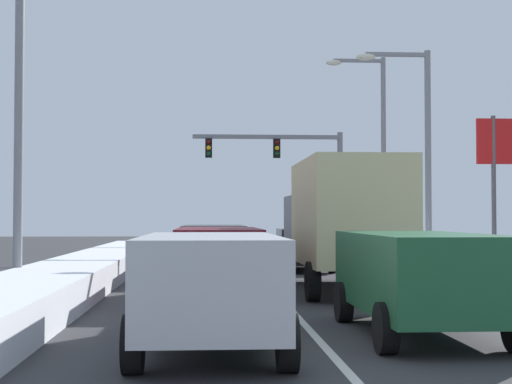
{
  "coord_description": "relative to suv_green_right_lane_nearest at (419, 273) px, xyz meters",
  "views": [
    {
      "loc": [
        -1.75,
        -4.85,
        1.94
      ],
      "look_at": [
        0.21,
        26.35,
        2.95
      ],
      "focal_mm": 54.32,
      "sensor_mm": 36.0,
      "label": 1
    }
  ],
  "objects": [
    {
      "name": "street_lamp_right_far",
      "position": [
        3.9,
        20.88,
        4.29
      ],
      "size": [
        2.66,
        0.36,
        8.96
      ],
      "color": "gray",
      "rests_on": "ground"
    },
    {
      "name": "ground_plane",
      "position": [
        -1.72,
        5.77,
        -1.02
      ],
      "size": [
        120.0,
        120.0,
        0.0
      ],
      "primitive_type": "plane",
      "color": "#333335"
    },
    {
      "name": "suv_green_right_lane_nearest",
      "position": [
        0.0,
        0.0,
        0.0
      ],
      "size": [
        2.16,
        4.9,
        1.67
      ],
      "color": "#1E5633",
      "rests_on": "ground"
    },
    {
      "name": "suv_silver_center_lane_nearest",
      "position": [
        -3.43,
        -1.18,
        0.0
      ],
      "size": [
        2.16,
        4.9,
        1.67
      ],
      "color": "#B7BABF",
      "rests_on": "ground"
    },
    {
      "name": "sedan_black_right_lane_third",
      "position": [
        -0.07,
        15.55,
        -0.25
      ],
      "size": [
        2.0,
        4.5,
        1.51
      ],
      "color": "black",
      "rests_on": "ground"
    },
    {
      "name": "lane_stripe_between_right_lane_and_center_lane",
      "position": [
        -1.72,
        9.13,
        -1.01
      ],
      "size": [
        0.14,
        36.95,
        0.01
      ],
      "primitive_type": "cube",
      "color": "silver",
      "rests_on": "ground"
    },
    {
      "name": "street_lamp_right_mid",
      "position": [
        3.9,
        14.17,
        3.69
      ],
      "size": [
        2.66,
        0.36,
        7.81
      ],
      "color": "gray",
      "rests_on": "ground"
    },
    {
      "name": "street_lamp_left_mid",
      "position": [
        -7.72,
        6.54,
        4.29
      ],
      "size": [
        2.66,
        0.36,
        8.96
      ],
      "color": "gray",
      "rests_on": "ground"
    },
    {
      "name": "snow_bank_right_shoulder",
      "position": [
        3.58,
        9.13,
        -0.69
      ],
      "size": [
        2.0,
        36.95,
        0.65
      ],
      "primitive_type": "cube",
      "color": "white",
      "rests_on": "ground"
    },
    {
      "name": "traffic_light_gantry",
      "position": [
        0.85,
        25.91,
        3.48
      ],
      "size": [
        7.54,
        0.47,
        6.2
      ],
      "color": "slate",
      "rests_on": "ground"
    },
    {
      "name": "snow_bank_left_shoulder",
      "position": [
        -7.02,
        9.13,
        -0.65
      ],
      "size": [
        2.14,
        36.95,
        0.72
      ],
      "primitive_type": "cube",
      "color": "white",
      "rests_on": "ground"
    },
    {
      "name": "suv_maroon_center_lane_second",
      "position": [
        -3.22,
        6.07,
        0.0
      ],
      "size": [
        2.16,
        4.9,
        1.67
      ],
      "color": "maroon",
      "rests_on": "ground"
    },
    {
      "name": "suv_charcoal_center_lane_third",
      "position": [
        -3.28,
        12.37,
        0.0
      ],
      "size": [
        2.16,
        4.9,
        1.67
      ],
      "color": "#38383D",
      "rests_on": "ground"
    },
    {
      "name": "box_truck_right_lane_second",
      "position": [
        0.06,
        7.57,
        0.88
      ],
      "size": [
        2.53,
        7.2,
        3.36
      ],
      "color": "slate",
      "rests_on": "ground"
    }
  ]
}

